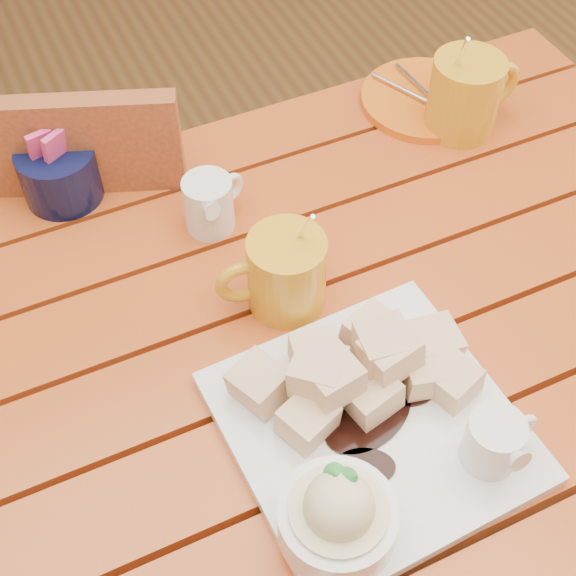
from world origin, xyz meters
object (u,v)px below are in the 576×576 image
dessert_plate (368,431)px  coffee_mug_right (466,94)px  chair_far (76,252)px  coffee_mug_left (284,272)px  orange_saucer (427,99)px  table (307,383)px

dessert_plate → coffee_mug_right: (0.37, 0.39, 0.02)m
dessert_plate → chair_far: (-0.19, 0.63, -0.29)m
coffee_mug_left → coffee_mug_right: (0.36, 0.18, 0.01)m
orange_saucer → dessert_plate: bearing=-127.4°
dessert_plate → coffee_mug_left: (0.00, 0.21, 0.02)m
coffee_mug_left → orange_saucer: 0.43m
dessert_plate → orange_saucer: (0.35, 0.46, -0.03)m
coffee_mug_right → chair_far: (-0.55, 0.24, -0.31)m
chair_far → orange_saucer: bearing=-176.5°
dessert_plate → coffee_mug_right: bearing=47.0°
coffee_mug_left → orange_saucer: (0.35, 0.25, -0.05)m
table → chair_far: chair_far is taller
coffee_mug_right → chair_far: 0.68m
dessert_plate → coffee_mug_left: size_ratio=1.96×
coffee_mug_left → chair_far: 0.55m
coffee_mug_left → chair_far: size_ratio=0.17×
table → orange_saucer: (0.34, 0.30, 0.11)m
coffee_mug_left → dessert_plate: bearing=-81.7°
coffee_mug_right → chair_far: size_ratio=0.19×
coffee_mug_right → coffee_mug_left: bearing=-155.2°
table → coffee_mug_right: bearing=33.7°
coffee_mug_right → orange_saucer: coffee_mug_right is taller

